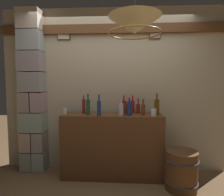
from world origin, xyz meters
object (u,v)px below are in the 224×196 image
(glass_tumbler_rocks, at_px, (65,111))
(liquor_bottle_bourbon, at_px, (157,107))
(liquor_bottle_amaro, at_px, (88,107))
(glass_tumbler_highball, at_px, (154,112))
(liquor_bottle_rum, at_px, (124,106))
(wooden_barrel, at_px, (181,170))
(liquor_bottle_rye, at_px, (121,109))
(liquor_bottle_brandy, at_px, (126,109))
(liquor_bottle_vodka, at_px, (99,108))
(liquor_bottle_gin, at_px, (143,109))
(liquor_bottle_tequila, at_px, (133,106))
(liquor_bottle_mezcal, at_px, (138,108))
(pendant_lamp, at_px, (135,26))
(liquor_bottle_sherry, at_px, (84,106))
(liquor_bottle_vermouth, at_px, (129,108))

(glass_tumbler_rocks, bearing_deg, liquor_bottle_bourbon, 2.94)
(liquor_bottle_amaro, relative_size, glass_tumbler_highball, 2.88)
(liquor_bottle_rum, xyz_separation_m, wooden_barrel, (0.78, -0.49, -0.81))
(liquor_bottle_bourbon, bearing_deg, liquor_bottle_rum, 163.30)
(liquor_bottle_rye, xyz_separation_m, glass_tumbler_highball, (0.46, -0.02, -0.04))
(liquor_bottle_amaro, bearing_deg, liquor_bottle_brandy, 9.64)
(liquor_bottle_brandy, distance_m, liquor_bottle_vodka, 0.42)
(liquor_bottle_gin, relative_size, glass_tumbler_highball, 2.18)
(liquor_bottle_bourbon, height_order, glass_tumbler_highball, liquor_bottle_bourbon)
(liquor_bottle_tequila, xyz_separation_m, liquor_bottle_rum, (-0.14, 0.02, -0.00))
(liquor_bottle_mezcal, relative_size, liquor_bottle_vodka, 0.75)
(glass_tumbler_rocks, relative_size, glass_tumbler_highball, 0.88)
(liquor_bottle_rum, relative_size, wooden_barrel, 0.51)
(liquor_bottle_gin, distance_m, glass_tumbler_rocks, 1.17)
(liquor_bottle_amaro, bearing_deg, liquor_bottle_rye, -4.27)
(liquor_bottle_amaro, height_order, pendant_lamp, pendant_lamp)
(pendant_lamp, relative_size, wooden_barrel, 1.01)
(liquor_bottle_vodka, bearing_deg, liquor_bottle_sherry, 142.45)
(liquor_bottle_tequila, bearing_deg, pendant_lamp, -92.06)
(liquor_bottle_amaro, height_order, wooden_barrel, liquor_bottle_amaro)
(liquor_bottle_vermouth, relative_size, liquor_bottle_bourbon, 0.81)
(liquor_bottle_rum, relative_size, pendant_lamp, 0.51)
(liquor_bottle_gin, relative_size, glass_tumbler_rocks, 2.48)
(liquor_bottle_vermouth, bearing_deg, liquor_bottle_gin, 13.46)
(liquor_bottle_rye, xyz_separation_m, pendant_lamp, (0.14, -0.76, 0.95))
(liquor_bottle_rum, xyz_separation_m, liquor_bottle_mezcal, (0.22, -0.06, -0.03))
(liquor_bottle_brandy, distance_m, glass_tumbler_rocks, 0.93)
(liquor_bottle_sherry, height_order, glass_tumbler_rocks, liquor_bottle_sherry)
(liquor_bottle_brandy, bearing_deg, liquor_bottle_vermouth, -68.87)
(liquor_bottle_amaro, relative_size, liquor_bottle_vodka, 0.99)
(liquor_bottle_rum, distance_m, pendant_lamp, 1.41)
(wooden_barrel, bearing_deg, pendant_lamp, -140.85)
(liquor_bottle_amaro, distance_m, glass_tumbler_rocks, 0.37)
(glass_tumbler_highball, bearing_deg, liquor_bottle_tequila, 135.48)
(liquor_bottle_rum, xyz_separation_m, liquor_bottle_vodka, (-0.36, -0.31, 0.01))
(glass_tumbler_highball, relative_size, wooden_barrel, 0.20)
(liquor_bottle_vermouth, distance_m, liquor_bottle_rum, 0.27)
(liquor_bottle_vodka, bearing_deg, liquor_bottle_amaro, 159.10)
(liquor_bottle_tequila, relative_size, liquor_bottle_amaro, 0.90)
(liquor_bottle_vermouth, distance_m, liquor_bottle_tequila, 0.25)
(liquor_bottle_mezcal, bearing_deg, liquor_bottle_rum, 165.45)
(liquor_bottle_mezcal, xyz_separation_m, pendant_lamp, (-0.12, -0.98, 0.97))
(liquor_bottle_vermouth, height_order, liquor_bottle_brandy, liquor_bottle_vermouth)
(wooden_barrel, bearing_deg, glass_tumbler_highball, 151.69)
(liquor_bottle_rum, distance_m, wooden_barrel, 1.22)
(liquor_bottle_rye, relative_size, pendant_lamp, 0.44)
(liquor_bottle_gin, height_order, glass_tumbler_rocks, liquor_bottle_gin)
(liquor_bottle_gin, xyz_separation_m, glass_tumbler_highball, (0.14, -0.08, -0.03))
(liquor_bottle_gin, height_order, liquor_bottle_rum, liquor_bottle_rum)
(liquor_bottle_amaro, xyz_separation_m, glass_tumbler_rocks, (-0.36, 0.03, -0.07))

